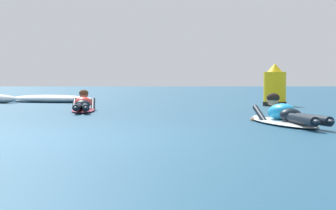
% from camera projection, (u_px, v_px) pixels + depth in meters
% --- Properties ---
extents(ground_plane, '(120.00, 120.00, 0.00)m').
position_uv_depth(ground_plane, '(111.00, 104.00, 16.47)').
color(ground_plane, navy).
extents(surfer_near, '(0.96, 2.70, 0.54)m').
position_uv_depth(surfer_near, '(285.00, 117.00, 8.46)').
color(surfer_near, white).
rests_on(surfer_near, ground).
extents(surfer_far, '(0.72, 2.54, 0.55)m').
position_uv_depth(surfer_far, '(83.00, 105.00, 12.18)').
color(surfer_far, '#E54C66').
rests_on(surfer_far, ground).
extents(whitewater_mid_left, '(3.05, 1.69, 0.25)m').
position_uv_depth(whitewater_mid_left, '(51.00, 99.00, 17.42)').
color(whitewater_mid_left, white).
rests_on(whitewater_mid_left, ground).
extents(channel_marker_buoy, '(0.66, 0.66, 1.19)m').
position_uv_depth(channel_marker_buoy, '(275.00, 89.00, 14.99)').
color(channel_marker_buoy, yellow).
rests_on(channel_marker_buoy, ground).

